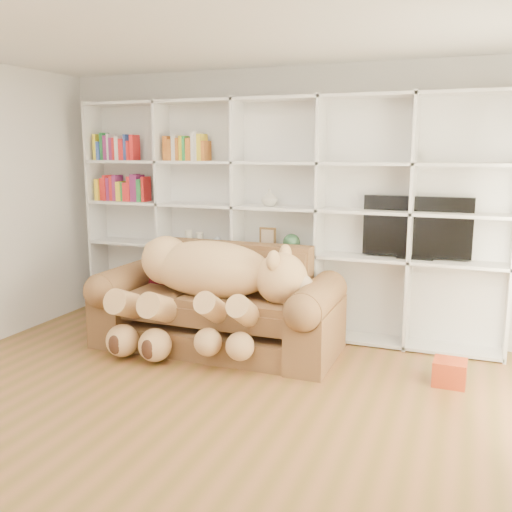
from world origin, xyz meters
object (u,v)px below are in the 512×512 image
at_px(sofa, 219,310).
at_px(gift_box, 450,372).
at_px(tv, 417,228).
at_px(teddy_bear, 207,282).

distance_m(sofa, gift_box, 2.16).
height_order(sofa, tv, tv).
bearing_deg(teddy_bear, gift_box, 8.63).
relative_size(teddy_bear, gift_box, 7.02).
distance_m(gift_box, tv, 1.42).
distance_m(teddy_bear, gift_box, 2.23).
xyz_separation_m(teddy_bear, tv, (1.77, 0.89, 0.47)).
bearing_deg(sofa, tv, 21.90).
bearing_deg(tv, sofa, -158.10).
bearing_deg(gift_box, teddy_bear, -179.19).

